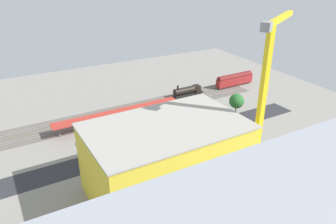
{
  "coord_description": "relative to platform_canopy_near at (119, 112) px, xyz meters",
  "views": [
    {
      "loc": [
        42.76,
        85.72,
        53.24
      ],
      "look_at": [
        -3.33,
        0.36,
        7.8
      ],
      "focal_mm": 35.23,
      "sensor_mm": 36.0,
      "label": 1
    }
  ],
  "objects": [
    {
      "name": "ground_plane",
      "position": [
        -8.23,
        14.98,
        -4.02
      ],
      "size": [
        170.86,
        170.86,
        0.0
      ],
      "primitive_type": "plane",
      "color": "gray",
      "rests_on": "ground"
    },
    {
      "name": "rail_bed",
      "position": [
        -8.23,
        -7.08,
        -4.02
      ],
      "size": [
        107.15,
        17.21,
        0.01
      ],
      "primitive_type": "cube",
      "rotation": [
        0.0,
        0.0,
        0.03
      ],
      "color": "#665E54",
      "rests_on": "ground"
    },
    {
      "name": "street_asphalt",
      "position": [
        -8.23,
        19.67,
        -4.02
      ],
      "size": [
        107.01,
        12.08,
        0.01
      ],
      "primitive_type": "cube",
      "rotation": [
        0.0,
        0.0,
        0.03
      ],
      "color": "#2D2D33",
      "rests_on": "ground"
    },
    {
      "name": "track_rails",
      "position": [
        -8.23,
        -7.08,
        -3.84
      ],
      "size": [
        106.75,
        10.78,
        0.12
      ],
      "color": "#9E9EA8",
      "rests_on": "ground"
    },
    {
      "name": "platform_canopy_near",
      "position": [
        0.0,
        0.0,
        0.0
      ],
      "size": [
        46.56,
        6.29,
        4.23
      ],
      "color": "#B73328",
      "rests_on": "ground"
    },
    {
      "name": "locomotive",
      "position": [
        -35.16,
        -10.15,
        -2.1
      ],
      "size": [
        13.67,
        3.36,
        5.31
      ],
      "color": "black",
      "rests_on": "ground"
    },
    {
      "name": "passenger_coach",
      "position": [
        -59.86,
        -10.15,
        -1.01
      ],
      "size": [
        19.19,
        3.39,
        5.72
      ],
      "color": "black",
      "rests_on": "ground"
    },
    {
      "name": "parked_car_0",
      "position": [
        -36.05,
        22.63,
        -3.23
      ],
      "size": [
        4.63,
        1.76,
        1.79
      ],
      "color": "black",
      "rests_on": "ground"
    },
    {
      "name": "parked_car_1",
      "position": [
        -27.81,
        23.67,
        -3.21
      ],
      "size": [
        4.73,
        2.11,
        1.83
      ],
      "color": "black",
      "rests_on": "ground"
    },
    {
      "name": "parked_car_2",
      "position": [
        -19.74,
        23.52,
        -3.28
      ],
      "size": [
        4.87,
        2.11,
        1.68
      ],
      "color": "black",
      "rests_on": "ground"
    },
    {
      "name": "parked_car_3",
      "position": [
        -10.61,
        22.9,
        -3.28
      ],
      "size": [
        4.72,
        1.82,
        1.64
      ],
      "color": "black",
      "rests_on": "ground"
    },
    {
      "name": "parked_car_4",
      "position": [
        -2.23,
        23.22,
        -3.2
      ],
      "size": [
        4.18,
        1.76,
        1.85
      ],
      "color": "black",
      "rests_on": "ground"
    },
    {
      "name": "construction_building",
      "position": [
        2.72,
        40.83,
        4.87
      ],
      "size": [
        37.55,
        23.98,
        17.77
      ],
      "primitive_type": "cube",
      "rotation": [
        0.0,
        0.0,
        0.03
      ],
      "color": "yellow",
      "rests_on": "ground"
    },
    {
      "name": "construction_roof_slab",
      "position": [
        2.72,
        40.83,
        13.95
      ],
      "size": [
        38.17,
        24.6,
        0.4
      ],
      "primitive_type": "cube",
      "rotation": [
        0.0,
        0.0,
        0.03
      ],
      "color": "#ADA89E",
      "rests_on": "construction_building"
    },
    {
      "name": "tower_crane",
      "position": [
        -21.75,
        46.08,
        19.68
      ],
      "size": [
        21.15,
        13.52,
        41.27
      ],
      "color": "gray",
      "rests_on": "ground"
    },
    {
      "name": "box_truck_0",
      "position": [
        -4.41,
        23.71,
        -2.24
      ],
      "size": [
        9.73,
        3.6,
        3.63
      ],
      "color": "black",
      "rests_on": "ground"
    },
    {
      "name": "box_truck_1",
      "position": [
        -8.53,
        25.31,
        -2.33
      ],
      "size": [
        8.37,
        2.88,
        3.43
      ],
      "color": "black",
      "rests_on": "ground"
    },
    {
      "name": "street_tree_0",
      "position": [
        -18.89,
        15.4,
        1.45
      ],
      "size": [
        4.5,
        4.5,
        7.75
      ],
      "color": "brown",
      "rests_on": "ground"
    },
    {
      "name": "street_tree_1",
      "position": [
        -41.29,
        13.9,
        1.06
      ],
      "size": [
        5.53,
        5.53,
        7.85
      ],
      "color": "brown",
      "rests_on": "ground"
    },
    {
      "name": "street_tree_2",
      "position": [
        5.49,
        13.91,
        0.66
      ],
      "size": [
        5.75,
        5.75,
        7.56
      ],
      "color": "brown",
      "rests_on": "ground"
    },
    {
      "name": "street_tree_3",
      "position": [
        -29.22,
        13.81,
        1.31
      ],
      "size": [
        6.09,
        6.09,
        8.38
      ],
      "color": "brown",
      "rests_on": "ground"
    },
    {
      "name": "street_tree_4",
      "position": [
        9.44,
        14.81,
        1.85
      ],
      "size": [
        5.56,
        5.56,
        8.66
      ],
      "color": "brown",
      "rests_on": "ground"
    },
    {
      "name": "street_tree_5",
      "position": [
        6.55,
        14.8,
        0.76
      ],
      "size": [
        5.82,
        5.82,
        7.7
      ],
      "color": "brown",
      "rests_on": "ground"
    },
    {
      "name": "traffic_light",
      "position": [
        6.97,
        15.25,
        0.1
      ],
      "size": [
        0.5,
        0.36,
        6.19
      ],
      "color": "#333333",
      "rests_on": "ground"
    }
  ]
}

